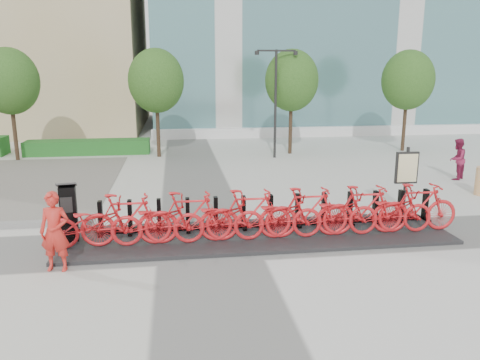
{
  "coord_description": "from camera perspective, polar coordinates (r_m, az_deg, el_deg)",
  "views": [
    {
      "loc": [
        -0.69,
        -10.64,
        4.09
      ],
      "look_at": [
        1.0,
        1.5,
        1.2
      ],
      "focal_mm": 35.0,
      "sensor_mm": 36.0,
      "label": 1
    }
  ],
  "objects": [
    {
      "name": "ground",
      "position": [
        11.42,
        -3.97,
        -7.75
      ],
      "size": [
        120.0,
        120.0,
        0.0
      ],
      "primitive_type": "plane",
      "color": "beige"
    },
    {
      "name": "hedge_b",
      "position": [
        24.51,
        -18.0,
        3.84
      ],
      "size": [
        6.0,
        1.2,
        0.7
      ],
      "primitive_type": "cube",
      "color": "#237426",
      "rests_on": "ground"
    },
    {
      "name": "tree_0",
      "position": [
        23.79,
        -26.31,
        10.72
      ],
      "size": [
        2.6,
        2.6,
        5.1
      ],
      "color": "brown",
      "rests_on": "ground"
    },
    {
      "name": "tree_1",
      "position": [
        22.66,
        -10.19,
        11.8
      ],
      "size": [
        2.6,
        2.6,
        5.1
      ],
      "color": "brown",
      "rests_on": "ground"
    },
    {
      "name": "tree_2",
      "position": [
        23.35,
        6.31,
        11.96
      ],
      "size": [
        2.6,
        2.6,
        5.1
      ],
      "color": "brown",
      "rests_on": "ground"
    },
    {
      "name": "tree_3",
      "position": [
        25.49,
        19.78,
        11.38
      ],
      "size": [
        2.6,
        2.6,
        5.1
      ],
      "color": "brown",
      "rests_on": "ground"
    },
    {
      "name": "streetlamp",
      "position": [
        22.16,
        4.37,
        10.75
      ],
      "size": [
        2.0,
        0.2,
        5.0
      ],
      "color": "black",
      "rests_on": "ground"
    },
    {
      "name": "dock_pad",
      "position": [
        11.83,
        2.26,
        -6.76
      ],
      "size": [
        9.6,
        2.4,
        0.08
      ],
      "primitive_type": "cube",
      "color": "#262627",
      "rests_on": "ground"
    },
    {
      "name": "dock_rail_posts",
      "position": [
        12.2,
        3.83,
        -3.84
      ],
      "size": [
        8.74,
        0.5,
        0.85
      ],
      "primitive_type": null,
      "color": "black",
      "rests_on": "dock_pad"
    },
    {
      "name": "bike_0",
      "position": [
        11.3,
        -17.33,
        -5.1
      ],
      "size": [
        2.16,
        0.75,
        1.13
      ],
      "primitive_type": "imported",
      "rotation": [
        0.0,
        0.0,
        1.57
      ],
      "color": "red",
      "rests_on": "dock_pad"
    },
    {
      "name": "bike_1",
      "position": [
        11.18,
        -13.7,
        -4.73
      ],
      "size": [
        2.09,
        0.59,
        1.26
      ],
      "primitive_type": "imported",
      "rotation": [
        0.0,
        0.0,
        1.57
      ],
      "color": "red",
      "rests_on": "dock_pad"
    },
    {
      "name": "bike_2",
      "position": [
        11.14,
        -9.99,
        -4.94
      ],
      "size": [
        2.16,
        0.75,
        1.13
      ],
      "primitive_type": "imported",
      "rotation": [
        0.0,
        0.0,
        1.57
      ],
      "color": "red",
      "rests_on": "dock_pad"
    },
    {
      "name": "bike_3",
      "position": [
        11.12,
        -6.28,
        -4.52
      ],
      "size": [
        2.09,
        0.59,
        1.26
      ],
      "primitive_type": "imported",
      "rotation": [
        0.0,
        0.0,
        1.57
      ],
      "color": "red",
      "rests_on": "dock_pad"
    },
    {
      "name": "bike_4",
      "position": [
        11.18,
        -2.57,
        -4.69
      ],
      "size": [
        2.16,
        0.75,
        1.13
      ],
      "primitive_type": "imported",
      "rotation": [
        0.0,
        0.0,
        1.57
      ],
      "color": "red",
      "rests_on": "dock_pad"
    },
    {
      "name": "bike_5",
      "position": [
        11.24,
        1.09,
        -4.23
      ],
      "size": [
        2.09,
        0.59,
        1.26
      ],
      "primitive_type": "imported",
      "rotation": [
        0.0,
        0.0,
        1.57
      ],
      "color": "red",
      "rests_on": "dock_pad"
    },
    {
      "name": "bike_6",
      "position": [
        11.39,
        4.68,
        -4.37
      ],
      "size": [
        2.16,
        0.75,
        1.13
      ],
      "primitive_type": "imported",
      "rotation": [
        0.0,
        0.0,
        1.57
      ],
      "color": "red",
      "rests_on": "dock_pad"
    },
    {
      "name": "bike_7",
      "position": [
        11.55,
        8.18,
        -3.89
      ],
      "size": [
        2.09,
        0.59,
        1.26
      ],
      "primitive_type": "imported",
      "rotation": [
        0.0,
        0.0,
        1.57
      ],
      "color": "red",
      "rests_on": "dock_pad"
    },
    {
      "name": "bike_8",
      "position": [
        11.78,
        11.55,
        -4.0
      ],
      "size": [
        2.16,
        0.75,
        1.13
      ],
      "primitive_type": "imported",
      "rotation": [
        0.0,
        0.0,
        1.57
      ],
      "color": "red",
      "rests_on": "dock_pad"
    },
    {
      "name": "bike_9",
      "position": [
        12.02,
        14.81,
        -3.52
      ],
      "size": [
        2.09,
        0.59,
        1.26
      ],
      "primitive_type": "imported",
      "rotation": [
        0.0,
        0.0,
        1.57
      ],
      "color": "red",
      "rests_on": "dock_pad"
    },
    {
      "name": "bike_10",
      "position": [
        12.33,
        17.89,
        -3.61
      ],
      "size": [
        2.16,
        0.75,
        1.13
      ],
      "primitive_type": "imported",
      "rotation": [
        0.0,
        0.0,
        1.57
      ],
      "color": "red",
      "rests_on": "dock_pad"
    },
    {
      "name": "bike_11",
      "position": [
        12.64,
        20.86,
        -3.14
      ],
      "size": [
        2.09,
        0.59,
        1.26
      ],
      "primitive_type": "imported",
      "rotation": [
        0.0,
        0.0,
        1.57
      ],
      "color": "red",
      "rests_on": "dock_pad"
    },
    {
      "name": "kiosk",
      "position": [
        11.89,
        -20.15,
        -3.72
      ],
      "size": [
        0.49,
        0.43,
        1.47
      ],
      "rotation": [
        0.0,
        0.0,
        0.13
      ],
      "color": "black",
      "rests_on": "dock_pad"
    },
    {
      "name": "worker_red",
      "position": [
        10.41,
        -21.64,
        -5.87
      ],
      "size": [
        0.66,
        0.48,
        1.69
      ],
      "primitive_type": "imported",
      "rotation": [
        0.0,
        0.0,
        -0.13
      ],
      "color": "red",
      "rests_on": "ground"
    },
    {
      "name": "pedestrian",
      "position": [
        19.6,
        24.95,
        2.32
      ],
      "size": [
        0.97,
        0.94,
        1.58
      ],
      "primitive_type": "imported",
      "rotation": [
        0.0,
        0.0,
        3.81
      ],
      "color": "maroon",
      "rests_on": "ground"
    },
    {
      "name": "map_sign",
      "position": [
        14.01,
        19.64,
        1.08
      ],
      "size": [
        0.65,
        0.12,
        1.99
      ],
      "rotation": [
        0.0,
        0.0,
        -0.02
      ],
      "color": "black",
      "rests_on": "ground"
    }
  ]
}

